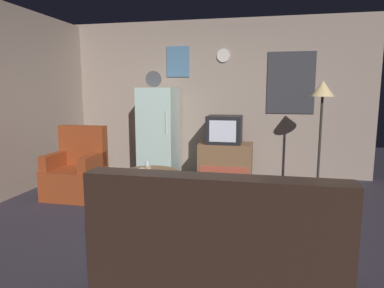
{
  "coord_description": "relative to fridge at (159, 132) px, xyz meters",
  "views": [
    {
      "loc": [
        0.86,
        -3.49,
        1.45
      ],
      "look_at": [
        -0.08,
        0.9,
        0.75
      ],
      "focal_mm": 32.04,
      "sensor_mm": 36.0,
      "label": 1
    }
  ],
  "objects": [
    {
      "name": "book_stack",
      "position": [
        1.76,
        -0.25,
        -0.68
      ],
      "size": [
        0.22,
        0.18,
        0.14
      ],
      "color": "#BC68AF",
      "rests_on": "ground_plane"
    },
    {
      "name": "crt_tv",
      "position": [
        1.14,
        -0.12,
        0.08
      ],
      "size": [
        0.54,
        0.51,
        0.44
      ],
      "color": "black",
      "rests_on": "tv_stand"
    },
    {
      "name": "mug_ceramic_tan",
      "position": [
        0.41,
        -1.7,
        -0.26
      ],
      "size": [
        0.08,
        0.08,
        0.09
      ],
      "primitive_type": "cylinder",
      "color": "tan",
      "rests_on": "coffee_table"
    },
    {
      "name": "fridge",
      "position": [
        0.0,
        0.0,
        0.0
      ],
      "size": [
        0.6,
        0.62,
        1.77
      ],
      "color": "silver",
      "rests_on": "ground_plane"
    },
    {
      "name": "coffee_table",
      "position": [
        0.38,
        -1.56,
        -0.53
      ],
      "size": [
        0.72,
        0.72,
        0.45
      ],
      "color": "brown",
      "rests_on": "ground_plane"
    },
    {
      "name": "wall_with_art",
      "position": [
        0.92,
        0.41,
        0.57
      ],
      "size": [
        5.2,
        0.12,
        2.64
      ],
      "color": "gray",
      "rests_on": "ground_plane"
    },
    {
      "name": "armchair",
      "position": [
        -0.77,
        -1.34,
        -0.42
      ],
      "size": [
        0.68,
        0.68,
        0.96
      ],
      "color": "maroon",
      "rests_on": "ground_plane"
    },
    {
      "name": "standing_lamp",
      "position": [
        2.54,
        -0.41,
        0.6
      ],
      "size": [
        0.32,
        0.32,
        1.59
      ],
      "color": "#332D28",
      "rests_on": "ground_plane"
    },
    {
      "name": "remote_control",
      "position": [
        0.49,
        -1.59,
        -0.29
      ],
      "size": [
        0.16,
        0.1,
        0.02
      ],
      "primitive_type": "cube",
      "rotation": [
        0.0,
        0.0,
        0.4
      ],
      "color": "black",
      "rests_on": "coffee_table"
    },
    {
      "name": "ground_plane",
      "position": [
        0.91,
        -2.04,
        -0.75
      ],
      "size": [
        12.0,
        12.0,
        0.0
      ],
      "primitive_type": "plane",
      "color": "#2D2833"
    },
    {
      "name": "mug_ceramic_white",
      "position": [
        0.36,
        -1.78,
        -0.26
      ],
      "size": [
        0.08,
        0.08,
        0.09
      ],
      "primitive_type": "cylinder",
      "color": "silver",
      "rests_on": "coffee_table"
    },
    {
      "name": "tv_stand",
      "position": [
        1.16,
        -0.12,
        -0.45
      ],
      "size": [
        0.84,
        0.53,
        0.62
      ],
      "color": "brown",
      "rests_on": "ground_plane"
    },
    {
      "name": "couch",
      "position": [
        1.46,
        -3.23,
        -0.44
      ],
      "size": [
        1.7,
        0.8,
        0.92
      ],
      "color": "black",
      "rests_on": "ground_plane"
    },
    {
      "name": "wine_glass",
      "position": [
        0.37,
        -1.63,
        -0.23
      ],
      "size": [
        0.05,
        0.05,
        0.15
      ],
      "primitive_type": "cylinder",
      "color": "silver",
      "rests_on": "coffee_table"
    }
  ]
}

